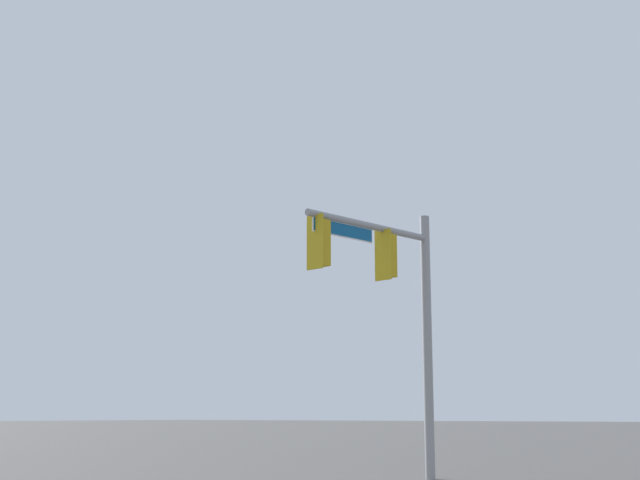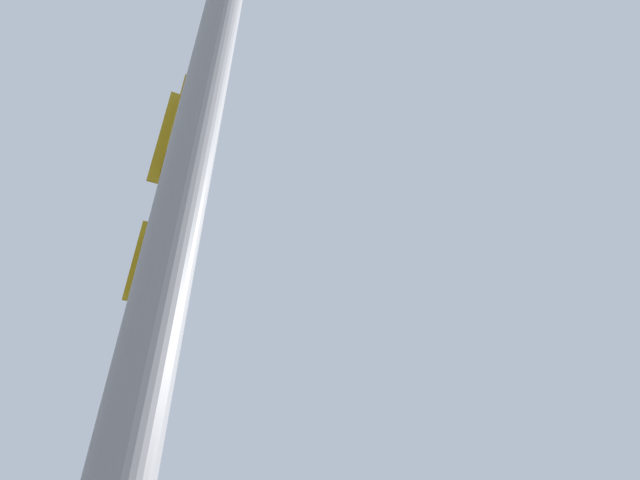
{
  "view_description": "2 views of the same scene",
  "coord_description": "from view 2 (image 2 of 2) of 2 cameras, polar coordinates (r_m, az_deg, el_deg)",
  "views": [
    {
      "loc": [
        11.87,
        3.13,
        1.61
      ],
      "look_at": [
        -7.1,
        -10.24,
        6.17
      ],
      "focal_mm": 50.0,
      "sensor_mm": 36.0,
      "label": 1
    },
    {
      "loc": [
        -10.83,
        -7.61,
        1.72
      ],
      "look_at": [
        -6.63,
        -10.26,
        5.38
      ],
      "focal_mm": 28.0,
      "sensor_mm": 36.0,
      "label": 2
    }
  ],
  "objects": [
    {
      "name": "signal_pole_near",
      "position": [
        4.51,
        -16.1,
        6.08
      ],
      "size": [
        4.51,
        1.06,
        6.85
      ],
      "color": "gray",
      "rests_on": "ground_plane"
    }
  ]
}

